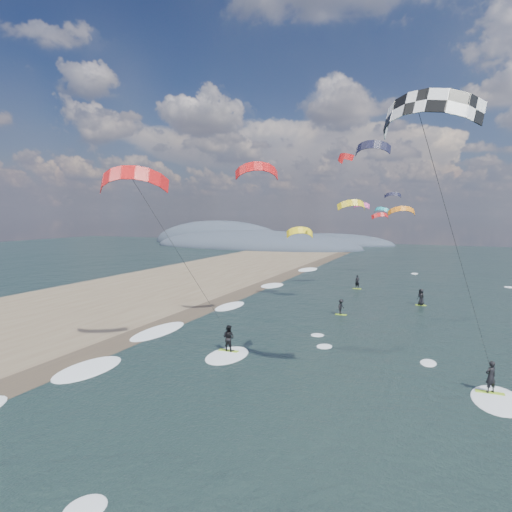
% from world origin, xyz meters
% --- Properties ---
extents(ground, '(260.00, 260.00, 0.00)m').
position_xyz_m(ground, '(0.00, 0.00, 0.00)').
color(ground, black).
rests_on(ground, ground).
extents(wet_sand_strip, '(3.00, 240.00, 0.00)m').
position_xyz_m(wet_sand_strip, '(-12.00, 10.00, 0.00)').
color(wet_sand_strip, '#382D23').
rests_on(wet_sand_strip, ground).
extents(coastal_hills, '(80.00, 41.00, 15.00)m').
position_xyz_m(coastal_hills, '(-44.84, 107.86, 0.00)').
color(coastal_hills, '#3D4756').
rests_on(coastal_hills, ground).
extents(kitesurfer_near_a, '(7.96, 9.05, 15.48)m').
position_xyz_m(kitesurfer_near_a, '(9.79, 6.95, 11.80)').
color(kitesurfer_near_a, '#98CC24').
rests_on(kitesurfer_near_a, ground).
extents(kitesurfer_near_b, '(7.33, 8.97, 13.29)m').
position_xyz_m(kitesurfer_near_b, '(-5.81, 8.27, 8.73)').
color(kitesurfer_near_b, '#98CC24').
rests_on(kitesurfer_near_b, ground).
extents(far_kitesurfers, '(9.19, 16.02, 1.82)m').
position_xyz_m(far_kitesurfers, '(3.98, 33.35, 0.85)').
color(far_kitesurfers, '#98CC24').
rests_on(far_kitesurfers, ground).
extents(bg_kite_field, '(12.52, 72.21, 10.99)m').
position_xyz_m(bg_kite_field, '(-0.25, 52.66, 12.34)').
color(bg_kite_field, teal).
rests_on(bg_kite_field, ground).
extents(shoreline_surf, '(2.40, 79.40, 0.11)m').
position_xyz_m(shoreline_surf, '(-10.80, 14.75, 0.00)').
color(shoreline_surf, white).
rests_on(shoreline_surf, ground).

